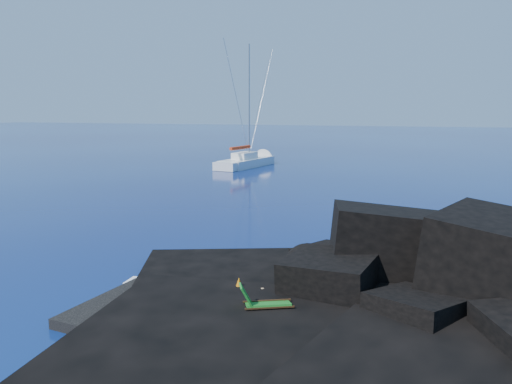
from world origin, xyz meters
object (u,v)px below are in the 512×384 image
sunbather (249,291)px  marker_cone (239,285)px  deck_chair (268,298)px  sailboat (247,167)px

sunbather → marker_cone: (-0.44, 0.13, 0.12)m
marker_cone → deck_chair: bearing=-42.3°
marker_cone → sunbather: bearing=-16.6°
sailboat → marker_cone: sailboat is taller
sailboat → deck_chair: bearing=-59.4°
sailboat → deck_chair: 45.21m
deck_chair → sunbather: (-1.14, 1.30, -0.39)m
sailboat → marker_cone: 43.31m
deck_chair → marker_cone: deck_chair is taller
sunbather → sailboat: bearing=89.0°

